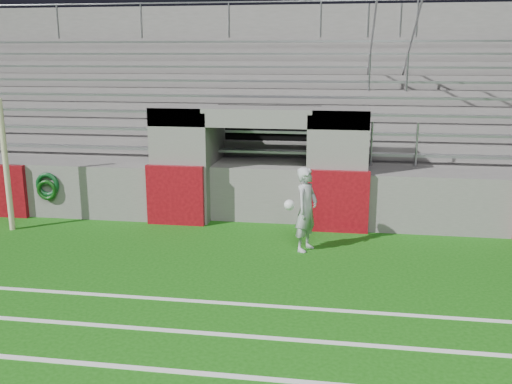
# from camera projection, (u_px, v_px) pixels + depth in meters

# --- Properties ---
(ground) EXTENTS (90.00, 90.00, 0.00)m
(ground) POSITION_uv_depth(u_px,v_px,m) (228.00, 278.00, 9.76)
(ground) COLOR #15540E
(ground) RESTS_ON ground
(field_post) EXTENTS (0.12, 0.12, 2.85)m
(field_post) POSITION_uv_depth(u_px,v_px,m) (6.00, 166.00, 12.16)
(field_post) COLOR beige
(field_post) RESTS_ON ground
(stadium_structure) EXTENTS (26.00, 8.48, 5.42)m
(stadium_structure) POSITION_uv_depth(u_px,v_px,m) (281.00, 131.00, 17.07)
(stadium_structure) COLOR #63605E
(stadium_structure) RESTS_ON ground
(goalkeeper_with_ball) EXTENTS (0.72, 0.71, 1.64)m
(goalkeeper_with_ball) POSITION_uv_depth(u_px,v_px,m) (306.00, 209.00, 11.00)
(goalkeeper_with_ball) COLOR #A9ADB3
(goalkeeper_with_ball) RESTS_ON ground
(hose_coil) EXTENTS (0.57, 0.15, 0.65)m
(hose_coil) POSITION_uv_depth(u_px,v_px,m) (47.00, 187.00, 13.12)
(hose_coil) COLOR #0C3E1A
(hose_coil) RESTS_ON ground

